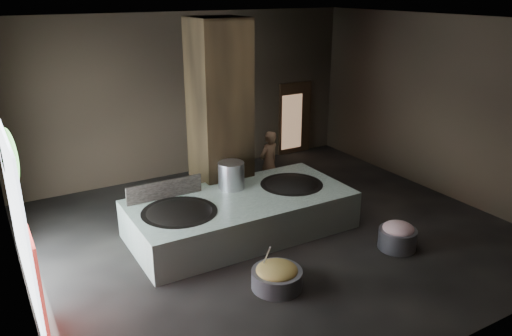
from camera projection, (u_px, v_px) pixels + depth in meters
floor at (272, 234)px, 11.07m from camera, size 10.00×9.00×0.10m
ceiling at (275, 18)px, 9.48m from camera, size 10.00×9.00×0.10m
back_wall at (187, 95)px, 13.97m from camera, size 10.00×0.10×4.50m
front_wall at (456, 218)px, 6.58m from camera, size 10.00×0.10×4.50m
left_wall at (3, 179)px, 7.89m from camera, size 0.10×9.00×4.50m
right_wall at (442, 106)px, 12.66m from camera, size 0.10×9.00×4.50m
pillar at (220, 117)px, 11.68m from camera, size 1.20×1.20×4.50m
hearth_platform at (241, 214)px, 10.94m from camera, size 4.81×2.30×0.84m
platform_cap at (241, 198)px, 10.80m from camera, size 4.71×2.26×0.03m
wok_left at (180, 216)px, 10.10m from camera, size 1.52×1.52×0.42m
wok_left_rim at (179, 213)px, 10.07m from camera, size 1.55×1.55×0.05m
wok_right at (291, 188)px, 11.50m from camera, size 1.41×1.41×0.40m
wok_right_rim at (292, 185)px, 11.48m from camera, size 1.44×1.44×0.05m
stock_pot at (231, 176)px, 11.16m from camera, size 0.59×0.59×0.63m
splash_guard at (165, 190)px, 10.65m from camera, size 1.67×0.06×0.42m
cook at (269, 163)px, 12.85m from camera, size 0.70×0.55×1.68m
veg_basin at (277, 279)px, 8.97m from camera, size 1.20×1.20×0.34m
veg_fill at (277, 270)px, 8.91m from camera, size 0.76×0.76×0.23m
ladle at (265, 259)px, 8.89m from camera, size 0.05×0.37×0.66m
meat_basin at (397, 239)px, 10.30m from camera, size 1.00×1.00×0.43m
meat_fill at (398, 228)px, 10.22m from camera, size 0.64×0.64×0.25m
doorway_near at (228, 130)px, 14.85m from camera, size 1.18×0.08×2.38m
doorway_near_glow at (227, 131)px, 14.88m from camera, size 0.89×0.04×2.11m
doorway_far at (295, 119)px, 15.98m from camera, size 1.18×0.08×2.38m
doorway_far_glow at (292, 122)px, 15.89m from camera, size 0.74×0.04×1.75m
left_opening at (16, 211)px, 8.33m from camera, size 0.04×4.20×3.10m
pavilion_sliver at (38, 286)px, 7.56m from camera, size 0.05×0.90×1.70m
tree_silhouette at (10, 157)px, 9.06m from camera, size 0.28×1.10×1.10m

